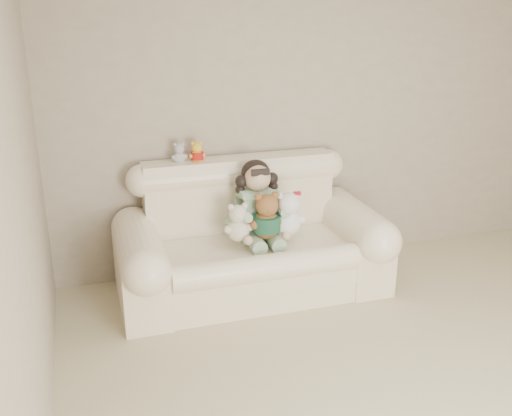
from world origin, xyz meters
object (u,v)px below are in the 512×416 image
object	(u,v)px
sofa	(252,232)
cream_teddy	(238,219)
seated_child	(257,200)
white_cat	(288,209)
brown_teddy	(266,211)

from	to	relation	value
sofa	cream_teddy	xyz separation A→B (m)	(-0.14, -0.09, 0.16)
seated_child	white_cat	size ratio (longest dim) A/B	1.52
seated_child	brown_teddy	size ratio (longest dim) A/B	1.50
seated_child	sofa	bearing A→B (deg)	-139.28
sofa	white_cat	size ratio (longest dim) A/B	4.89
seated_child	white_cat	bearing A→B (deg)	-53.82
white_cat	seated_child	bearing A→B (deg)	117.30
seated_child	brown_teddy	distance (m)	0.19
sofa	white_cat	world-z (taller)	sofa
seated_child	white_cat	world-z (taller)	seated_child
sofa	brown_teddy	size ratio (longest dim) A/B	4.83
sofa	white_cat	bearing A→B (deg)	-22.27
sofa	brown_teddy	xyz separation A→B (m)	(0.08, -0.11, 0.20)
seated_child	cream_teddy	size ratio (longest dim) A/B	1.85
seated_child	brown_teddy	world-z (taller)	seated_child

